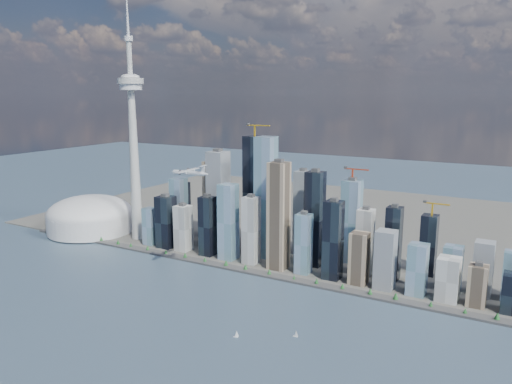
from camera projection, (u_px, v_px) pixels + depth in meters
The scene contains 10 objects.
ground at pixel (146, 321), 734.16m from camera, with size 4000.00×4000.00×0.00m, color #324C58.
seawall at pixel (236, 269), 947.32m from camera, with size 1100.00×22.00×4.00m, color #383838.
land at pixel (324, 218), 1331.82m from camera, with size 1400.00×900.00×3.00m, color #4C4C47.
shoreline_trees at pixel (236, 265), 945.99m from camera, with size 960.53×7.20×8.80m.
skyscraper_cluster at pixel (284, 222), 977.05m from camera, with size 736.00×142.00×264.48m.
needle_tower at pixel (133, 136), 1097.22m from camera, with size 56.00×56.00×550.50m.
dome_stadium at pixel (90, 216), 1194.59m from camera, with size 200.00×200.00×86.00m.
airplane at pixel (189, 172), 826.50m from camera, with size 70.72×62.58×17.24m.
sailboat_west at pixel (236, 335), 685.34m from camera, with size 7.48×4.53×10.66m.
sailboat_east at pixel (296, 335), 685.93m from camera, with size 7.50×2.73×10.36m.
Camera 1 is at (476.10, -515.23, 330.47)m, focal length 35.00 mm.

